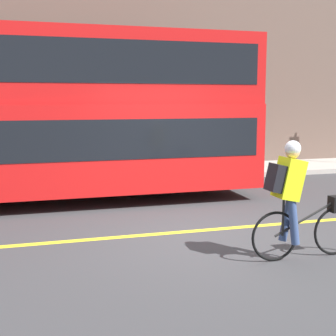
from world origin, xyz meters
The scene contains 7 objects.
ground_plane centered at (0.00, 0.00, 0.00)m, with size 80.00×80.00×0.00m, color #38383A.
road_center_line centered at (0.00, 0.22, 0.00)m, with size 50.00×0.14×0.01m, color yellow.
sidewalk_curb centered at (0.00, 5.94, 0.07)m, with size 60.00×2.23×0.13m.
building_facade centered at (0.00, 7.20, 4.85)m, with size 60.00×0.30×9.70m.
bus centered at (-2.86, 3.27, 1.96)m, with size 9.98×2.56×3.51m.
cyclist_on_bike centered at (0.79, -1.43, 0.87)m, with size 1.62×0.32×1.62m.
trash_bin centered at (3.61, 5.82, 0.54)m, with size 0.58×0.58×0.80m.
Camera 1 is at (-2.56, -6.82, 2.15)m, focal length 50.00 mm.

